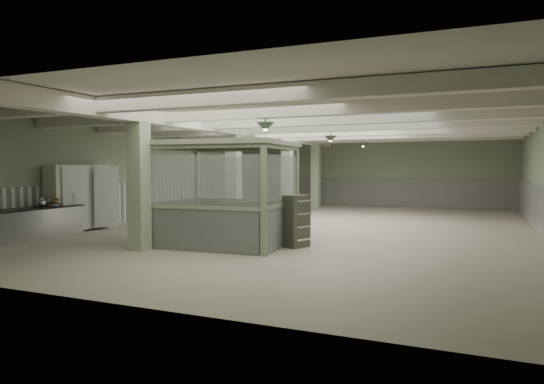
% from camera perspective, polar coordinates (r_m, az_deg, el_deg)
% --- Properties ---
extents(floor, '(20.00, 20.00, 0.00)m').
position_cam_1_polar(floor, '(16.74, 4.70, -4.19)').
color(floor, silver).
rests_on(floor, ground).
extents(ceiling, '(14.00, 20.00, 0.02)m').
position_cam_1_polar(ceiling, '(16.68, 4.75, 8.18)').
color(ceiling, silver).
rests_on(ceiling, wall_back).
extents(wall_back, '(14.00, 0.02, 3.60)m').
position_cam_1_polar(wall_back, '(26.28, 11.75, 2.30)').
color(wall_back, '#90A281').
rests_on(wall_back, floor).
extents(wall_front, '(14.00, 0.02, 3.60)m').
position_cam_1_polar(wall_front, '(7.83, -19.46, 0.70)').
color(wall_front, '#90A281').
rests_on(wall_front, floor).
extents(wall_left, '(0.02, 20.00, 3.60)m').
position_cam_1_polar(wall_left, '(19.99, -14.65, 2.07)').
color(wall_left, '#90A281').
rests_on(wall_left, floor).
extents(wainscot_left, '(0.05, 19.90, 1.50)m').
position_cam_1_polar(wainscot_left, '(20.02, -14.56, -0.94)').
color(wainscot_left, white).
rests_on(wainscot_left, floor).
extents(wainscot_right, '(0.05, 19.90, 1.50)m').
position_cam_1_polar(wainscot_right, '(15.88, 29.32, -2.23)').
color(wainscot_right, white).
rests_on(wainscot_right, floor).
extents(wainscot_back, '(13.90, 0.05, 1.50)m').
position_cam_1_polar(wainscot_back, '(26.29, 11.71, 0.01)').
color(wainscot_back, white).
rests_on(wainscot_back, floor).
extents(girder, '(0.45, 19.90, 0.40)m').
position_cam_1_polar(girder, '(17.62, -3.03, 7.19)').
color(girder, white).
rests_on(girder, ceiling).
extents(beam_a, '(13.90, 0.35, 0.32)m').
position_cam_1_polar(beam_a, '(9.90, -9.56, 10.67)').
color(beam_a, white).
rests_on(beam_a, ceiling).
extents(beam_b, '(13.90, 0.35, 0.32)m').
position_cam_1_polar(beam_b, '(12.06, -2.99, 9.32)').
color(beam_b, white).
rests_on(beam_b, ceiling).
extents(beam_c, '(13.90, 0.35, 0.32)m').
position_cam_1_polar(beam_c, '(14.33, 1.51, 8.32)').
color(beam_c, white).
rests_on(beam_c, ceiling).
extents(beam_d, '(13.90, 0.35, 0.32)m').
position_cam_1_polar(beam_d, '(16.66, 4.75, 7.56)').
color(beam_d, white).
rests_on(beam_d, ceiling).
extents(beam_e, '(13.90, 0.35, 0.32)m').
position_cam_1_polar(beam_e, '(19.04, 7.18, 6.98)').
color(beam_e, white).
rests_on(beam_e, ceiling).
extents(beam_f, '(13.90, 0.35, 0.32)m').
position_cam_1_polar(beam_f, '(21.45, 9.07, 6.51)').
color(beam_f, white).
rests_on(beam_f, ceiling).
extents(beam_g, '(13.90, 0.35, 0.32)m').
position_cam_1_polar(beam_g, '(23.87, 10.57, 6.14)').
color(beam_g, white).
rests_on(beam_g, ceiling).
extents(column_a, '(0.42, 0.42, 3.60)m').
position_cam_1_polar(column_a, '(12.50, -15.38, 1.56)').
color(column_a, '#AFCDA5').
rests_on(column_a, floor).
extents(column_b, '(0.42, 0.42, 3.60)m').
position_cam_1_polar(column_b, '(16.69, -4.55, 1.99)').
color(column_b, '#AFCDA5').
rests_on(column_b, floor).
extents(column_c, '(0.42, 0.42, 3.60)m').
position_cam_1_polar(column_c, '(21.23, 1.80, 2.21)').
color(column_c, '#AFCDA5').
rests_on(column_c, floor).
extents(column_d, '(0.42, 0.42, 3.60)m').
position_cam_1_polar(column_d, '(24.99, 5.19, 2.32)').
color(column_d, '#AFCDA5').
rests_on(column_d, floor).
extents(pendant_front, '(0.44, 0.44, 0.22)m').
position_cam_1_polar(pendant_front, '(11.81, -0.79, 7.66)').
color(pendant_front, '#334030').
rests_on(pendant_front, ceiling).
extents(pendant_mid, '(0.44, 0.44, 0.22)m').
position_cam_1_polar(pendant_mid, '(16.96, 6.90, 6.22)').
color(pendant_mid, '#334030').
rests_on(pendant_mid, ceiling).
extents(pendant_back, '(0.44, 0.44, 0.22)m').
position_cam_1_polar(pendant_back, '(21.80, 10.66, 5.47)').
color(pendant_back, '#334030').
rests_on(pendant_back, ceiling).
extents(pitcher_near, '(0.26, 0.28, 0.31)m').
position_cam_1_polar(pitcher_near, '(15.60, -25.44, -1.11)').
color(pitcher_near, '#B5B5BA').
rests_on(pitcher_near, prep_counter).
extents(pitcher_far, '(0.22, 0.24, 0.27)m').
position_cam_1_polar(pitcher_far, '(15.80, -24.67, -1.12)').
color(pitcher_far, '#B5B5BA').
rests_on(pitcher_far, prep_counter).
extents(veg_colander, '(0.51, 0.51, 0.23)m').
position_cam_1_polar(veg_colander, '(15.85, -24.47, -1.17)').
color(veg_colander, '#444449').
rests_on(veg_colander, prep_counter).
extents(orange_bowl, '(0.32, 0.32, 0.09)m').
position_cam_1_polar(orange_bowl, '(15.88, -24.22, -1.41)').
color(orange_bowl, '#B2B2B7').
rests_on(orange_bowl, prep_counter).
extents(walkin_cooler, '(0.91, 2.28, 2.09)m').
position_cam_1_polar(walkin_cooler, '(16.87, -21.76, -0.78)').
color(walkin_cooler, white).
rests_on(walkin_cooler, floor).
extents(guard_booth, '(3.60, 3.11, 2.76)m').
position_cam_1_polar(guard_booth, '(13.06, -5.47, 1.91)').
color(guard_booth, gray).
rests_on(guard_booth, floor).
extents(filing_cabinet, '(0.65, 0.75, 1.36)m').
position_cam_1_polar(filing_cabinet, '(12.62, 2.86, -3.43)').
color(filing_cabinet, '#505144').
rests_on(filing_cabinet, floor).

